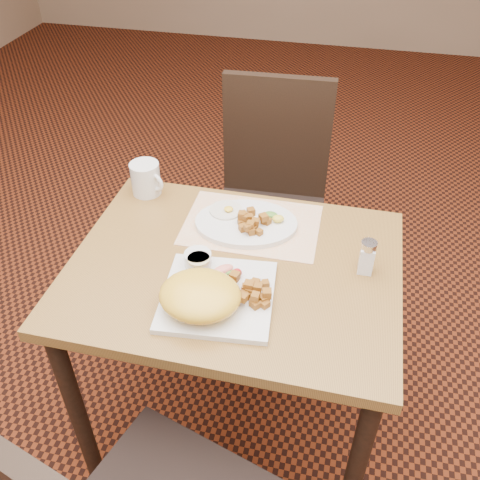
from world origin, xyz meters
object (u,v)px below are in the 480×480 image
table (234,294)px  plate_square (218,296)px  salt_shaker (367,256)px  coffee_mug (146,179)px  plate_oval (246,223)px  chair_far (271,192)px

table → plate_square: bearing=-94.3°
salt_shaker → coffee_mug: 0.74m
plate_oval → coffee_mug: 0.37m
table → plate_oval: size_ratio=2.96×
table → chair_far: size_ratio=0.93×
coffee_mug → salt_shaker: bearing=-17.6°
table → plate_square: 0.18m
chair_far → plate_oval: bearing=88.6°
plate_square → plate_oval: bearing=89.2°
table → plate_square: (-0.01, -0.13, 0.12)m
table → plate_oval: 0.22m
chair_far → coffee_mug: (-0.34, -0.40, 0.26)m
chair_far → plate_square: bearing=87.9°
chair_far → plate_square: (0.01, -0.82, 0.22)m
plate_square → plate_oval: 0.31m
plate_square → salt_shaker: salt_shaker is taller
plate_square → salt_shaker: bearing=27.9°
table → coffee_mug: coffee_mug is taller
table → salt_shaker: (0.35, 0.06, 0.16)m
table → plate_oval: bearing=91.8°
table → salt_shaker: size_ratio=9.00×
plate_square → chair_far: bearing=90.4°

